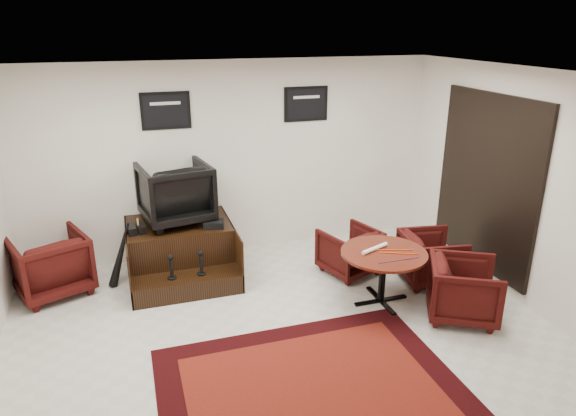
# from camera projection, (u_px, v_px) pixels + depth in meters

# --- Properties ---
(ground) EXTENTS (6.00, 6.00, 0.00)m
(ground) POSITION_uv_depth(u_px,v_px,m) (285.00, 337.00, 5.65)
(ground) COLOR silver
(ground) RESTS_ON ground
(room_shell) EXTENTS (6.02, 5.02, 2.81)m
(room_shell) POSITION_uv_depth(u_px,v_px,m) (319.00, 175.00, 5.27)
(room_shell) COLOR silver
(room_shell) RESTS_ON ground
(area_rug) EXTENTS (2.83, 2.12, 0.01)m
(area_rug) POSITION_uv_depth(u_px,v_px,m) (311.00, 388.00, 4.86)
(area_rug) COLOR black
(area_rug) RESTS_ON ground
(shine_podium) EXTENTS (1.39, 1.43, 0.71)m
(shine_podium) POSITION_uv_depth(u_px,v_px,m) (181.00, 251.00, 6.98)
(shine_podium) COLOR black
(shine_podium) RESTS_ON ground
(shine_chair) EXTENTS (1.00, 0.96, 0.90)m
(shine_chair) POSITION_uv_depth(u_px,v_px,m) (175.00, 190.00, 6.83)
(shine_chair) COLOR black
(shine_chair) RESTS_ON shine_podium
(shoes_pair) EXTENTS (0.25, 0.29, 0.10)m
(shoes_pair) POSITION_uv_depth(u_px,v_px,m) (136.00, 229.00, 6.61)
(shoes_pair) COLOR black
(shoes_pair) RESTS_ON shine_podium
(polish_kit) EXTENTS (0.29, 0.23, 0.09)m
(polish_kit) POSITION_uv_depth(u_px,v_px,m) (214.00, 224.00, 6.76)
(polish_kit) COLOR black
(polish_kit) RESTS_ON shine_podium
(umbrella_black) EXTENTS (0.33, 0.12, 0.90)m
(umbrella_black) POSITION_uv_depth(u_px,v_px,m) (120.00, 254.00, 6.62)
(umbrella_black) COLOR black
(umbrella_black) RESTS_ON ground
(umbrella_hooked) EXTENTS (0.32, 0.12, 0.86)m
(umbrella_hooked) POSITION_uv_depth(u_px,v_px,m) (120.00, 254.00, 6.67)
(umbrella_hooked) COLOR black
(umbrella_hooked) RESTS_ON ground
(armchair_side) EXTENTS (1.08, 1.05, 0.87)m
(armchair_side) POSITION_uv_depth(u_px,v_px,m) (50.00, 262.00, 6.45)
(armchair_side) COLOR black
(armchair_side) RESTS_ON ground
(meeting_table) EXTENTS (1.04, 1.04, 0.68)m
(meeting_table) POSITION_uv_depth(u_px,v_px,m) (384.00, 258.00, 6.17)
(meeting_table) COLOR #400E09
(meeting_table) RESTS_ON ground
(table_chair_back) EXTENTS (0.85, 0.82, 0.71)m
(table_chair_back) POSITION_uv_depth(u_px,v_px,m) (349.00, 249.00, 7.01)
(table_chair_back) COLOR black
(table_chair_back) RESTS_ON ground
(table_chair_window) EXTENTS (0.78, 0.82, 0.74)m
(table_chair_window) POSITION_uv_depth(u_px,v_px,m) (431.00, 256.00, 6.76)
(table_chair_window) COLOR black
(table_chair_window) RESTS_ON ground
(table_chair_corner) EXTENTS (0.98, 1.00, 0.78)m
(table_chair_corner) POSITION_uv_depth(u_px,v_px,m) (464.00, 287.00, 5.92)
(table_chair_corner) COLOR black
(table_chair_corner) RESTS_ON ground
(paper_roll) EXTENTS (0.41, 0.20, 0.05)m
(paper_roll) POSITION_uv_depth(u_px,v_px,m) (375.00, 248.00, 6.18)
(paper_roll) COLOR white
(paper_roll) RESTS_ON meeting_table
(table_clutter) EXTENTS (0.57, 0.34, 0.01)m
(table_clutter) POSITION_uv_depth(u_px,v_px,m) (397.00, 254.00, 6.07)
(table_clutter) COLOR #E5420C
(table_clutter) RESTS_ON meeting_table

